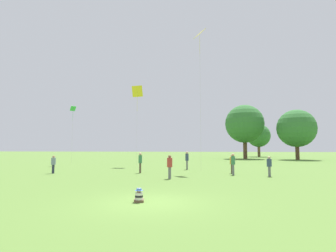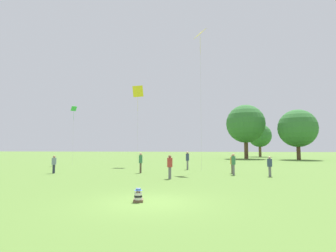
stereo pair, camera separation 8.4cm
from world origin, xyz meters
TOP-DOWN VIEW (x-y plane):
  - ground_plane at (0.00, 0.00)m, footprint 300.00×300.00m
  - seated_toddler at (-0.48, -0.00)m, footprint 0.49×0.56m
  - person_standing_1 at (-10.93, 10.79)m, footprint 0.48×0.48m
  - person_standing_2 at (-3.47, 12.16)m, footprint 0.44×0.44m
  - person_standing_3 at (4.56, 13.01)m, footprint 0.48×0.48m
  - person_standing_4 at (0.38, 16.58)m, footprint 0.45×0.45m
  - person_standing_5 at (4.52, 11.60)m, footprint 0.38×0.38m
  - person_standing_6 at (7.20, 10.86)m, footprint 0.51×0.51m
  - person_standing_7 at (-0.30, 8.21)m, footprint 0.51×0.51m
  - kite_2 at (-15.26, 22.02)m, footprint 0.75×0.81m
  - kite_3 at (1.83, 15.77)m, footprint 1.36×1.47m
  - kite_4 at (-6.24, 21.38)m, footprint 1.46×0.63m
  - distant_tree_0 at (19.70, 42.38)m, footprint 7.22×7.22m
  - distant_tree_1 at (10.57, 45.91)m, footprint 8.00×8.00m
  - distant_tree_2 at (15.99, 59.44)m, footprint 5.93×5.93m

SIDE VIEW (x-z plane):
  - ground_plane at x=0.00m, z-range 0.00..0.00m
  - seated_toddler at x=-0.48m, z-range -0.05..0.52m
  - person_standing_1 at x=-10.93m, z-range 0.13..1.68m
  - person_standing_6 at x=7.20m, z-range 0.14..1.70m
  - person_standing_3 at x=4.56m, z-range 0.15..1.78m
  - person_standing_7 at x=-0.30m, z-range 0.16..1.87m
  - person_standing_5 at x=4.52m, z-range 0.18..1.93m
  - person_standing_2 at x=-3.47m, z-range 0.19..1.99m
  - person_standing_4 at x=0.38m, z-range 0.20..2.05m
  - distant_tree_2 at x=15.99m, z-range 1.22..9.64m
  - distant_tree_0 at x=19.70m, z-range 1.18..10.80m
  - kite_2 at x=-15.26m, z-range 3.27..11.08m
  - distant_tree_1 at x=10.57m, z-range 1.63..12.94m
  - kite_4 at x=-6.24m, z-range 4.22..14.34m
  - kite_3 at x=1.83m, z-range 6.40..20.88m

